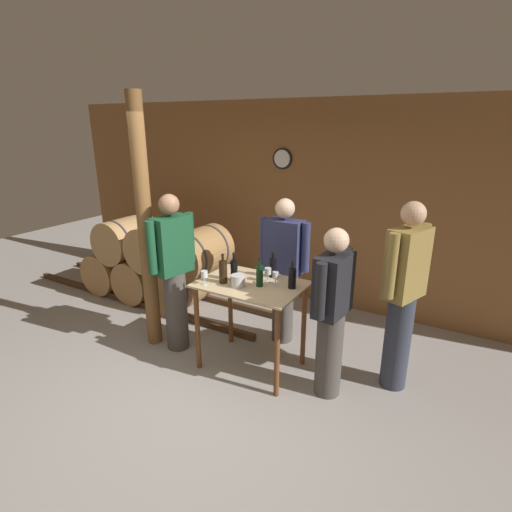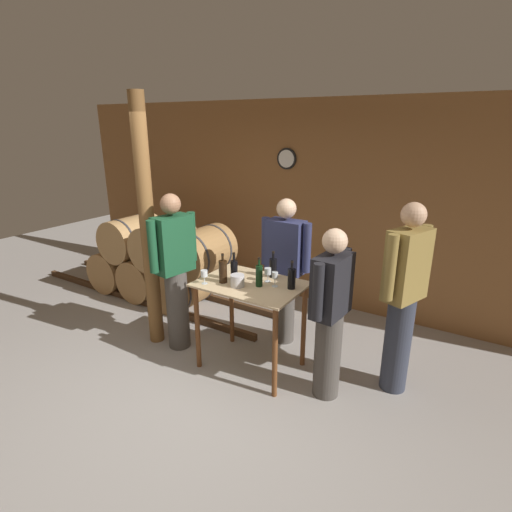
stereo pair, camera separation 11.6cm
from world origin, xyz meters
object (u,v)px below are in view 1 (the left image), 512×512
Objects in this scene: wine_glass_near_left at (204,275)px; wine_glass_near_right at (275,276)px; wine_bottle_right at (260,275)px; person_visitor_with_scarf at (332,311)px; wine_bottle_left at (234,270)px; wine_bottle_center at (273,267)px; person_visitor_near_door at (174,271)px; wine_bottle_far_left at (223,271)px; wooden_post at (145,228)px; wine_bottle_far_right at (292,278)px; person_host at (403,294)px; wine_glass_near_center at (268,272)px; person_visitor_bearded at (284,269)px; ice_bucket at (238,281)px.

wine_glass_near_right is (0.61, 0.30, 0.01)m from wine_glass_near_left.
person_visitor_with_scarf is (0.72, 0.00, -0.20)m from wine_bottle_right.
wine_bottle_left reaches higher than wine_bottle_center.
person_visitor_with_scarf is 0.92× the size of person_visitor_near_door.
wooden_post is at bearing -178.92° from wine_bottle_far_left.
person_visitor_near_door reaches higher than wine_bottle_right.
wine_bottle_far_right is at bearing 23.84° from wine_glass_near_left.
wooden_post is 1.51× the size of person_host.
wine_glass_near_center is 0.08× the size of person_host.
person_visitor_with_scarf is 1.73m from person_visitor_near_door.
person_host is (1.10, 0.36, -0.08)m from wine_glass_near_right.
person_visitor_near_door reaches higher than person_visitor_bearded.
person_visitor_near_door is (-1.73, -0.08, 0.08)m from person_visitor_with_scarf.
person_host is at bearing 21.03° from wine_glass_near_left.
wine_glass_near_right is at bearing -165.81° from wine_bottle_far_right.
wine_bottle_far_left is 1.08× the size of wine_bottle_center.
wine_bottle_right is at bearing -151.39° from wine_glass_near_right.
wine_bottle_right is at bearing 5.30° from wooden_post.
wine_glass_near_center is at bearing 11.21° from wooden_post.
wine_bottle_far_left is 0.18m from wine_glass_near_left.
wine_bottle_center is 0.25m from wine_glass_near_right.
wine_bottle_far_right reaches higher than wine_glass_near_left.
person_visitor_with_scarf reaches higher than wine_bottle_right.
wine_glass_near_left is (-0.19, -0.23, -0.01)m from wine_bottle_left.
wine_bottle_far_left is 0.16× the size of person_host.
wooden_post is 1.70× the size of person_visitor_with_scarf.
wine_bottle_far_right is 0.49m from person_visitor_with_scarf.
person_visitor_near_door reaches higher than wine_glass_near_center.
wine_glass_near_right is (0.12, -0.07, 0.01)m from wine_glass_near_center.
wine_bottle_far_right is at bearing 21.15° from wine_bottle_right.
person_visitor_with_scarf is (2.04, 0.13, -0.52)m from wooden_post.
wine_bottle_left is 1.58m from person_host.
wine_glass_near_right is (0.42, 0.07, -0.00)m from wine_bottle_left.
wine_bottle_far_left is 0.18× the size of person_visitor_bearded.
wine_bottle_far_right is 1.31m from person_visitor_near_door.
person_visitor_with_scarf is (1.07, 0.11, -0.20)m from wine_bottle_far_left.
wine_bottle_center is 0.16× the size of person_visitor_bearded.
wine_bottle_center is at bearing 19.69° from person_visitor_near_door.
person_visitor_bearded is at bearing 65.12° from wine_glass_near_left.
wine_bottle_right is at bearing -88.74° from wine_bottle_center.
person_visitor_with_scarf reaches higher than wine_bottle_left.
wine_bottle_left is 0.33m from wine_glass_near_center.
wine_bottle_center is 1.98× the size of wine_glass_near_left.
wine_glass_near_center is (0.49, 0.37, 0.00)m from wine_glass_near_left.
wine_glass_near_center is (0.01, 0.14, -0.01)m from wine_bottle_right.
wine_bottle_right is 0.31m from wine_bottle_far_right.
wine_bottle_far_right is 0.84m from wine_glass_near_left.
wine_glass_near_center is (0.36, 0.24, -0.01)m from wine_bottle_far_left.
person_host is at bearing 7.06° from wine_bottle_center.
wine_bottle_far_left reaches higher than ice_bucket.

